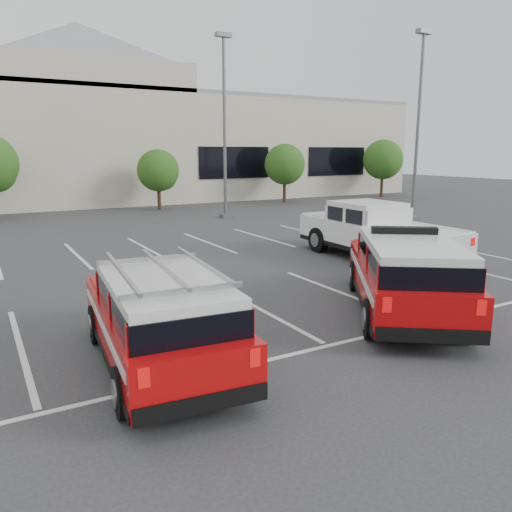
{
  "coord_description": "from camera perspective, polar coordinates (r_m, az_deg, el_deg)",
  "views": [
    {
      "loc": [
        -5.94,
        -10.34,
        3.84
      ],
      "look_at": [
        0.63,
        1.2,
        1.05
      ],
      "focal_mm": 35.0,
      "sensor_mm": 36.0,
      "label": 1
    }
  ],
  "objects": [
    {
      "name": "ground",
      "position": [
        12.53,
        0.21,
        -5.99
      ],
      "size": [
        120.0,
        120.0,
        0.0
      ],
      "primitive_type": "plane",
      "color": "#303033",
      "rests_on": "ground"
    },
    {
      "name": "stall_markings",
      "position": [
        16.44,
        -7.63,
        -1.73
      ],
      "size": [
        23.0,
        15.0,
        0.01
      ],
      "primitive_type": "cube",
      "color": "silver",
      "rests_on": "ground"
    },
    {
      "name": "convention_building",
      "position": [
        42.65,
        -21.93,
        12.21
      ],
      "size": [
        60.0,
        16.99,
        13.2
      ],
      "color": "beige",
      "rests_on": "ground"
    },
    {
      "name": "tree_mid_right",
      "position": [
        34.24,
        -11.0,
        9.41
      ],
      "size": [
        2.77,
        2.77,
        3.99
      ],
      "color": "#3F2B19",
      "rests_on": "ground"
    },
    {
      "name": "tree_right",
      "position": [
        38.63,
        3.38,
        10.26
      ],
      "size": [
        3.07,
        3.07,
        4.42
      ],
      "color": "#3F2B19",
      "rests_on": "ground"
    },
    {
      "name": "tree_far_right",
      "position": [
        44.86,
        14.35,
        10.48
      ],
      "size": [
        3.37,
        3.37,
        4.85
      ],
      "color": "#3F2B19",
      "rests_on": "ground"
    },
    {
      "name": "light_pole_mid",
      "position": [
        29.38,
        -3.62,
        14.46
      ],
      "size": [
        0.9,
        0.6,
        10.24
      ],
      "color": "#59595E",
      "rests_on": "ground"
    },
    {
      "name": "light_pole_right",
      "position": [
        29.95,
        18.02,
        13.88
      ],
      "size": [
        0.9,
        0.6,
        10.24
      ],
      "color": "#59595E",
      "rests_on": "ground"
    },
    {
      "name": "fire_chief_suv",
      "position": [
        12.45,
        16.66,
        -2.62
      ],
      "size": [
        5.1,
        5.94,
        2.04
      ],
      "rotation": [
        0.0,
        0.0,
        -0.62
      ],
      "color": "#AF0809",
      "rests_on": "ground"
    },
    {
      "name": "white_pickup",
      "position": [
        18.52,
        13.51,
        2.12
      ],
      "size": [
        2.46,
        6.69,
        2.03
      ],
      "rotation": [
        0.0,
        0.0,
        -0.03
      ],
      "color": "silver",
      "rests_on": "ground"
    },
    {
      "name": "ladder_suv",
      "position": [
        9.16,
        -10.88,
        -7.82
      ],
      "size": [
        2.43,
        5.17,
        1.97
      ],
      "rotation": [
        0.0,
        0.0,
        -0.1
      ],
      "color": "#AF0809",
      "rests_on": "ground"
    }
  ]
}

